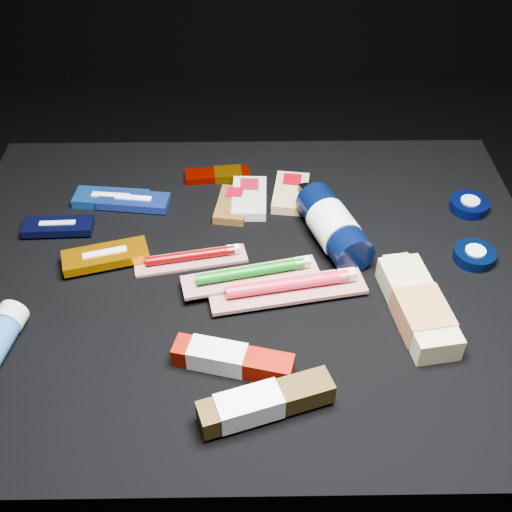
{
  "coord_description": "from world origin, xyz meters",
  "views": [
    {
      "loc": [
        0.0,
        -0.76,
        1.11
      ],
      "look_at": [
        0.01,
        0.01,
        0.42
      ],
      "focal_mm": 45.0,
      "sensor_mm": 36.0,
      "label": 1
    }
  ],
  "objects": [
    {
      "name": "cream_tin_upper",
      "position": [
        0.4,
        0.15,
        0.41
      ],
      "size": [
        0.07,
        0.07,
        0.02
      ],
      "rotation": [
        0.0,
        0.0,
        0.19
      ],
      "color": "black",
      "rests_on": "cloth_table"
    },
    {
      "name": "luna_bar_2",
      "position": [
        -0.32,
        0.1,
        0.41
      ],
      "size": [
        0.12,
        0.05,
        0.02
      ],
      "rotation": [
        0.0,
        0.0,
        0.04
      ],
      "color": "black",
      "rests_on": "cloth_table"
    },
    {
      "name": "clif_bar_2",
      "position": [
        0.08,
        0.2,
        0.41
      ],
      "size": [
        0.08,
        0.12,
        0.02
      ],
      "rotation": [
        0.0,
        0.0,
        -0.15
      ],
      "color": "tan",
      "rests_on": "cloth_table"
    },
    {
      "name": "toothpaste_carton_green",
      "position": [
        0.02,
        -0.28,
        0.42
      ],
      "size": [
        0.18,
        0.09,
        0.03
      ],
      "rotation": [
        0.0,
        0.0,
        0.32
      ],
      "color": "#3C290D",
      "rests_on": "cloth_table"
    },
    {
      "name": "clif_bar_0",
      "position": [
        -0.02,
        0.17,
        0.41
      ],
      "size": [
        0.07,
        0.11,
        0.02
      ],
      "rotation": [
        0.0,
        0.0,
        -0.15
      ],
      "color": "#543615",
      "rests_on": "cloth_table"
    },
    {
      "name": "luna_bar_3",
      "position": [
        -0.23,
        0.02,
        0.42
      ],
      "size": [
        0.15,
        0.09,
        0.02
      ],
      "rotation": [
        0.0,
        0.0,
        0.28
      ],
      "color": "#BE6B00",
      "rests_on": "cloth_table"
    },
    {
      "name": "lotion_bottle",
      "position": [
        0.14,
        0.07,
        0.43
      ],
      "size": [
        0.12,
        0.22,
        0.07
      ],
      "rotation": [
        0.0,
        0.0,
        0.33
      ],
      "color": "black",
      "rests_on": "cloth_table"
    },
    {
      "name": "power_bar",
      "position": [
        -0.05,
        0.26,
        0.41
      ],
      "size": [
        0.13,
        0.05,
        0.02
      ],
      "rotation": [
        0.0,
        0.0,
        0.1
      ],
      "color": "#7C0700",
      "rests_on": "cloth_table"
    },
    {
      "name": "bodywash_bottle",
      "position": [
        0.25,
        -0.11,
        0.42
      ],
      "size": [
        0.09,
        0.2,
        0.04
      ],
      "rotation": [
        0.0,
        0.0,
        0.16
      ],
      "color": "#C7BE89",
      "rests_on": "cloth_table"
    },
    {
      "name": "toothbrush_pack_2",
      "position": [
        0.01,
        -0.04,
        0.42
      ],
      "size": [
        0.22,
        0.1,
        0.02
      ],
      "rotation": [
        0.0,
        0.0,
        0.22
      ],
      "color": "#AAA49E",
      "rests_on": "cloth_table"
    },
    {
      "name": "ground",
      "position": [
        0.0,
        0.0,
        0.0
      ],
      "size": [
        3.0,
        3.0,
        0.0
      ],
      "primitive_type": "plane",
      "color": "black",
      "rests_on": "ground"
    },
    {
      "name": "toothpaste_carton_red",
      "position": [
        -0.03,
        -0.2,
        0.42
      ],
      "size": [
        0.17,
        0.08,
        0.03
      ],
      "rotation": [
        0.0,
        0.0,
        -0.25
      ],
      "color": "#750A00",
      "rests_on": "cloth_table"
    },
    {
      "name": "luna_bar_1",
      "position": [
        -0.2,
        0.17,
        0.41
      ],
      "size": [
        0.13,
        0.06,
        0.02
      ],
      "rotation": [
        0.0,
        0.0,
        -0.13
      ],
      "color": "#233FBC",
      "rests_on": "cloth_table"
    },
    {
      "name": "clif_bar_1",
      "position": [
        0.01,
        0.19,
        0.41
      ],
      "size": [
        0.06,
        0.12,
        0.02
      ],
      "rotation": [
        0.0,
        0.0,
        -0.03
      ],
      "color": "#A8A9A1",
      "rests_on": "cloth_table"
    },
    {
      "name": "luna_bar_0",
      "position": [
        -0.25,
        0.18,
        0.41
      ],
      "size": [
        0.14,
        0.06,
        0.02
      ],
      "rotation": [
        0.0,
        0.0,
        -0.11
      ],
      "color": "blue",
      "rests_on": "cloth_table"
    },
    {
      "name": "toothbrush_pack_0",
      "position": [
        -0.09,
        0.02,
        0.41
      ],
      "size": [
        0.19,
        0.08,
        0.02
      ],
      "rotation": [
        0.0,
        0.0,
        0.2
      ],
      "color": "#A59E9B",
      "rests_on": "cloth_table"
    },
    {
      "name": "toothbrush_pack_1",
      "position": [
        0.07,
        -0.06,
        0.42
      ],
      "size": [
        0.25,
        0.1,
        0.03
      ],
      "rotation": [
        0.0,
        0.0,
        0.19
      ],
      "color": "#ABA5A0",
      "rests_on": "cloth_table"
    },
    {
      "name": "cream_tin_lower",
      "position": [
        0.37,
        0.02,
        0.41
      ],
      "size": [
        0.07,
        0.07,
        0.02
      ],
      "rotation": [
        0.0,
        0.0,
        0.14
      ],
      "color": "black",
      "rests_on": "cloth_table"
    },
    {
      "name": "cloth_table",
      "position": [
        0.0,
        0.0,
        0.2
      ],
      "size": [
        0.98,
        0.78,
        0.4
      ],
      "primitive_type": "cube",
      "color": "black",
      "rests_on": "ground"
    }
  ]
}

